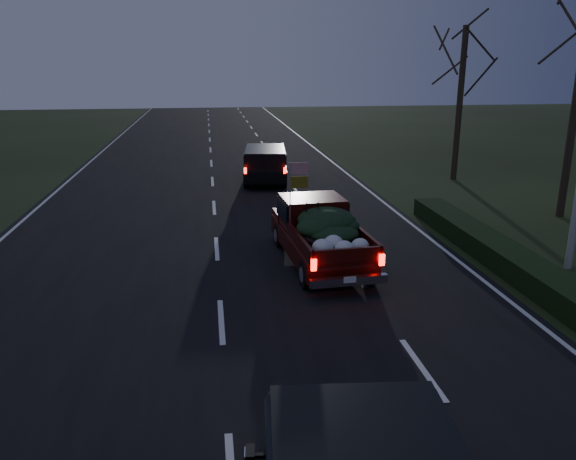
{
  "coord_description": "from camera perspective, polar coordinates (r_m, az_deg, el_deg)",
  "views": [
    {
      "loc": [
        -0.13,
        -11.19,
        5.41
      ],
      "look_at": [
        1.8,
        2.38,
        1.3
      ],
      "focal_mm": 35.0,
      "sensor_mm": 36.0,
      "label": 1
    }
  ],
  "objects": [
    {
      "name": "lead_suv",
      "position": [
        26.29,
        -2.32,
        6.99
      ],
      "size": [
        2.36,
        4.71,
        1.3
      ],
      "rotation": [
        0.0,
        0.0,
        -0.11
      ],
      "color": "black",
      "rests_on": "ground"
    },
    {
      "name": "bare_tree_far",
      "position": [
        27.74,
        17.34,
        15.6
      ],
      "size": [
        3.6,
        3.6,
        7.0
      ],
      "color": "black",
      "rests_on": "ground"
    },
    {
      "name": "road_asphalt",
      "position": [
        12.43,
        -6.79,
        -9.19
      ],
      "size": [
        14.0,
        120.0,
        0.02
      ],
      "primitive_type": "cube",
      "color": "black",
      "rests_on": "ground"
    },
    {
      "name": "hedge_row",
      "position": [
        17.04,
        20.09,
        -1.81
      ],
      "size": [
        1.0,
        10.0,
        0.6
      ],
      "primitive_type": "cube",
      "color": "black",
      "rests_on": "ground"
    },
    {
      "name": "pickup_truck",
      "position": [
        15.59,
        3.25,
        0.05
      ],
      "size": [
        2.2,
        4.97,
        2.54
      ],
      "rotation": [
        0.0,
        0.0,
        0.07
      ],
      "color": "#3F0C08",
      "rests_on": "ground"
    },
    {
      "name": "ground",
      "position": [
        12.43,
        -6.79,
        -9.23
      ],
      "size": [
        120.0,
        120.0,
        0.0
      ],
      "primitive_type": "plane",
      "color": "black",
      "rests_on": "ground"
    }
  ]
}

